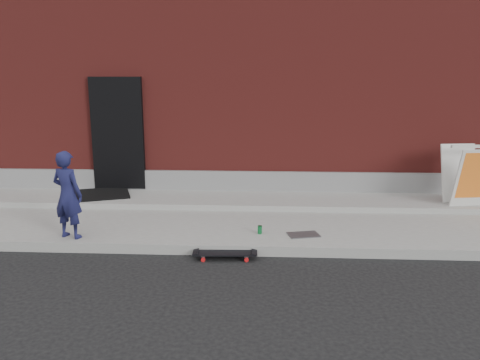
# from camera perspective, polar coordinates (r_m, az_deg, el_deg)

# --- Properties ---
(ground) EXTENTS (80.00, 80.00, 0.00)m
(ground) POSITION_cam_1_polar(r_m,az_deg,el_deg) (6.80, -0.23, -9.27)
(ground) COLOR black
(ground) RESTS_ON ground
(sidewalk) EXTENTS (20.00, 3.00, 0.15)m
(sidewalk) POSITION_cam_1_polar(r_m,az_deg,el_deg) (8.19, 0.37, -4.90)
(sidewalk) COLOR gray
(sidewalk) RESTS_ON ground
(apron) EXTENTS (20.00, 1.20, 0.10)m
(apron) POSITION_cam_1_polar(r_m,az_deg,el_deg) (9.01, 0.63, -2.45)
(apron) COLOR gray
(apron) RESTS_ON sidewalk
(building) EXTENTS (20.00, 8.10, 5.00)m
(building) POSITION_cam_1_polar(r_m,az_deg,el_deg) (13.31, 1.51, 12.35)
(building) COLOR maroon
(building) RESTS_ON ground
(child) EXTENTS (0.55, 0.44, 1.32)m
(child) POSITION_cam_1_polar(r_m,az_deg,el_deg) (7.38, -20.27, -1.70)
(child) COLOR #171943
(child) RESTS_ON sidewalk
(skateboard) EXTENTS (0.88, 0.26, 0.10)m
(skateboard) POSITION_cam_1_polar(r_m,az_deg,el_deg) (6.67, -1.84, -8.97)
(skateboard) COLOR red
(skateboard) RESTS_ON ground
(pizza_sign) EXTENTS (0.76, 0.86, 1.09)m
(pizza_sign) POSITION_cam_1_polar(r_m,az_deg,el_deg) (9.33, 25.91, 0.54)
(pizza_sign) COLOR silver
(pizza_sign) RESTS_ON apron
(soda_can) EXTENTS (0.09, 0.09, 0.13)m
(soda_can) POSITION_cam_1_polar(r_m,az_deg,el_deg) (7.25, 2.43, -6.07)
(soda_can) COLOR #19813E
(soda_can) RESTS_ON sidewalk
(doormat) EXTENTS (1.44, 1.31, 0.03)m
(doormat) POSITION_cam_1_polar(r_m,az_deg,el_deg) (9.59, -16.95, -1.67)
(doormat) COLOR black
(doormat) RESTS_ON apron
(utility_plate) EXTENTS (0.52, 0.40, 0.01)m
(utility_plate) POSITION_cam_1_polar(r_m,az_deg,el_deg) (7.26, 7.76, -6.62)
(utility_plate) COLOR #535458
(utility_plate) RESTS_ON sidewalk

